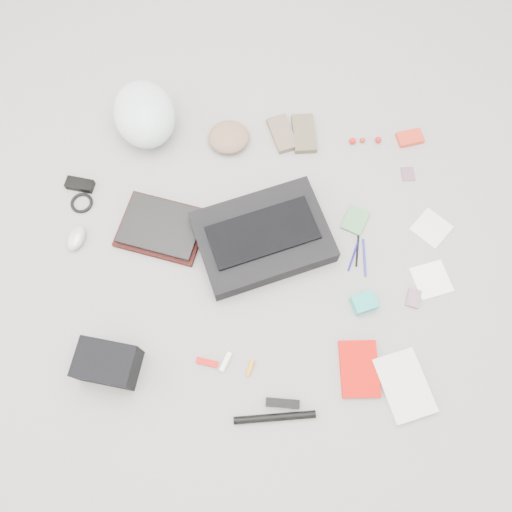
{
  "coord_description": "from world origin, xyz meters",
  "views": [
    {
      "loc": [
        0.03,
        -0.66,
        1.85
      ],
      "look_at": [
        0.0,
        0.0,
        0.05
      ],
      "focal_mm": 35.0,
      "sensor_mm": 36.0,
      "label": 1
    }
  ],
  "objects_px": {
    "book_red": "(359,369)",
    "messenger_bag": "(263,237)",
    "bike_helmet": "(144,114)",
    "accordion_wallet": "(364,303)",
    "camera_bag": "(108,363)",
    "laptop": "(161,226)"
  },
  "relations": [
    {
      "from": "camera_bag",
      "to": "accordion_wallet",
      "type": "height_order",
      "value": "camera_bag"
    },
    {
      "from": "messenger_bag",
      "to": "accordion_wallet",
      "type": "xyz_separation_m",
      "value": [
        0.39,
        -0.24,
        -0.02
      ]
    },
    {
      "from": "laptop",
      "to": "book_red",
      "type": "height_order",
      "value": "laptop"
    },
    {
      "from": "bike_helmet",
      "to": "messenger_bag",
      "type": "bearing_deg",
      "value": -63.67
    },
    {
      "from": "camera_bag",
      "to": "accordion_wallet",
      "type": "relative_size",
      "value": 2.37
    },
    {
      "from": "laptop",
      "to": "book_red",
      "type": "bearing_deg",
      "value": -21.04
    },
    {
      "from": "laptop",
      "to": "camera_bag",
      "type": "height_order",
      "value": "camera_bag"
    },
    {
      "from": "messenger_bag",
      "to": "accordion_wallet",
      "type": "height_order",
      "value": "messenger_bag"
    },
    {
      "from": "messenger_bag",
      "to": "accordion_wallet",
      "type": "distance_m",
      "value": 0.46
    },
    {
      "from": "bike_helmet",
      "to": "accordion_wallet",
      "type": "distance_m",
      "value": 1.19
    },
    {
      "from": "bike_helmet",
      "to": "camera_bag",
      "type": "bearing_deg",
      "value": -109.5
    },
    {
      "from": "laptop",
      "to": "accordion_wallet",
      "type": "height_order",
      "value": "same"
    },
    {
      "from": "book_red",
      "to": "messenger_bag",
      "type": "bearing_deg",
      "value": 123.67
    },
    {
      "from": "messenger_bag",
      "to": "book_red",
      "type": "relative_size",
      "value": 2.44
    },
    {
      "from": "laptop",
      "to": "book_red",
      "type": "xyz_separation_m",
      "value": [
        0.78,
        -0.52,
        -0.02
      ]
    },
    {
      "from": "laptop",
      "to": "bike_helmet",
      "type": "bearing_deg",
      "value": 115.99
    },
    {
      "from": "camera_bag",
      "to": "messenger_bag",
      "type": "bearing_deg",
      "value": 52.78
    },
    {
      "from": "messenger_bag",
      "to": "laptop",
      "type": "distance_m",
      "value": 0.41
    },
    {
      "from": "camera_bag",
      "to": "book_red",
      "type": "relative_size",
      "value": 1.0
    },
    {
      "from": "messenger_bag",
      "to": "book_red",
      "type": "xyz_separation_m",
      "value": [
        0.37,
        -0.49,
        -0.03
      ]
    },
    {
      "from": "messenger_bag",
      "to": "bike_helmet",
      "type": "xyz_separation_m",
      "value": [
        -0.52,
        0.51,
        0.06
      ]
    },
    {
      "from": "camera_bag",
      "to": "book_red",
      "type": "bearing_deg",
      "value": 10.21
    }
  ]
}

